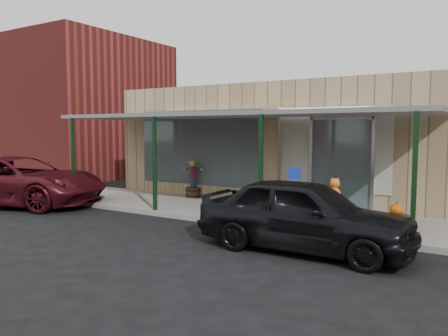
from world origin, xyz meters
The scene contains 10 objects.
ground centered at (0.00, 0.00, 0.00)m, with size 120.00×120.00×0.00m, color black.
sidewalk centered at (0.00, 3.60, 0.07)m, with size 40.00×3.20×0.15m, color gray.
storefront centered at (0.00, 8.16, 2.09)m, with size 12.00×6.25×4.20m.
awning centered at (0.00, 3.56, 3.01)m, with size 12.00×3.00×3.04m.
block_buildings_near centered at (2.01, 9.20, 3.77)m, with size 61.00×8.00×8.00m.
barrel_scarecrow centered at (-2.28, 4.79, 0.62)m, with size 0.85×0.61×1.39m.
barrel_pumpkin centered at (5.00, 3.06, 0.40)m, with size 0.76×0.76×0.72m.
handicap_sign centered at (2.63, 2.40, 1.11)m, with size 0.29×0.15×1.50m.
parked_sedan centered at (3.53, 0.81, 0.79)m, with size 4.64×1.94×1.58m.
car_maroon centered at (-6.98, 1.03, 0.84)m, with size 2.78×6.02×1.67m, color #4E0F19.
Camera 1 is at (6.91, -7.96, 2.60)m, focal length 35.00 mm.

